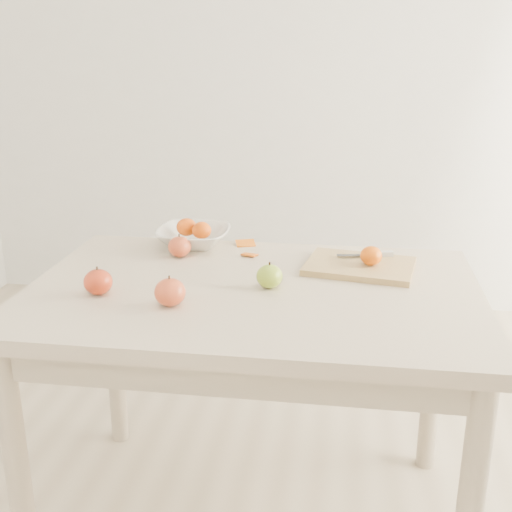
# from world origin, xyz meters

# --- Properties ---
(table) EXTENTS (1.20, 0.80, 0.75)m
(table) POSITION_xyz_m (0.00, 0.00, 0.65)
(table) COLOR beige
(table) RESTS_ON ground
(cutting_board) EXTENTS (0.33, 0.27, 0.02)m
(cutting_board) POSITION_xyz_m (0.28, 0.18, 0.76)
(cutting_board) COLOR tan
(cutting_board) RESTS_ON table
(board_tangerine) EXTENTS (0.06, 0.06, 0.05)m
(board_tangerine) POSITION_xyz_m (0.31, 0.17, 0.80)
(board_tangerine) COLOR orange
(board_tangerine) RESTS_ON cutting_board
(fruit_bowl) EXTENTS (0.23, 0.23, 0.06)m
(fruit_bowl) POSITION_xyz_m (-0.24, 0.34, 0.78)
(fruit_bowl) COLOR silver
(fruit_bowl) RESTS_ON table
(bowl_tangerine_near) EXTENTS (0.06, 0.06, 0.06)m
(bowl_tangerine_near) POSITION_xyz_m (-0.27, 0.35, 0.81)
(bowl_tangerine_near) COLOR #E24907
(bowl_tangerine_near) RESTS_ON fruit_bowl
(bowl_tangerine_far) EXTENTS (0.06, 0.06, 0.05)m
(bowl_tangerine_far) POSITION_xyz_m (-0.21, 0.32, 0.81)
(bowl_tangerine_far) COLOR #D75207
(bowl_tangerine_far) RESTS_ON fruit_bowl
(orange_peel_a) EXTENTS (0.07, 0.06, 0.01)m
(orange_peel_a) POSITION_xyz_m (-0.08, 0.36, 0.75)
(orange_peel_a) COLOR orange
(orange_peel_a) RESTS_ON table
(orange_peel_b) EXTENTS (0.05, 0.05, 0.01)m
(orange_peel_b) POSITION_xyz_m (-0.05, 0.25, 0.75)
(orange_peel_b) COLOR #D45A0F
(orange_peel_b) RESTS_ON table
(paring_knife) EXTENTS (0.17, 0.06, 0.01)m
(paring_knife) POSITION_xyz_m (0.33, 0.25, 0.78)
(paring_knife) COLOR silver
(paring_knife) RESTS_ON cutting_board
(apple_green) EXTENTS (0.07, 0.07, 0.06)m
(apple_green) POSITION_xyz_m (0.04, 0.00, 0.78)
(apple_green) COLOR #568A1A
(apple_green) RESTS_ON table
(apple_red_d) EXTENTS (0.07, 0.07, 0.07)m
(apple_red_d) POSITION_xyz_m (-0.39, -0.11, 0.78)
(apple_red_d) COLOR maroon
(apple_red_d) RESTS_ON table
(apple_red_a) EXTENTS (0.07, 0.07, 0.06)m
(apple_red_a) POSITION_xyz_m (-0.26, 0.22, 0.78)
(apple_red_a) COLOR maroon
(apple_red_a) RESTS_ON table
(apple_red_c) EXTENTS (0.08, 0.08, 0.07)m
(apple_red_c) POSITION_xyz_m (-0.18, -0.15, 0.79)
(apple_red_c) COLOR maroon
(apple_red_c) RESTS_ON table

